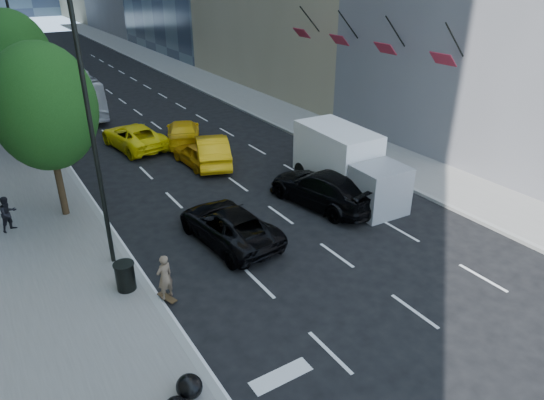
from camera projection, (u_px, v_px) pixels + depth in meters
ground at (316, 263)px, 18.35m from camera, size 160.00×160.00×0.00m
sidewalk_right at (210, 83)px, 45.94m from camera, size 4.00×120.00×0.15m
lamp_near at (94, 113)px, 15.82m from camera, size 2.13×0.22×10.00m
lamp_far at (19, 44)px, 29.51m from camera, size 2.13×0.22×10.00m
tree_near at (44, 108)px, 19.57m from camera, size 4.20×4.20×7.46m
tree_mid at (12, 61)px, 27.03m from camera, size 4.50×4.50×7.99m
facade_flags at (363, 40)px, 28.36m from camera, size 1.85×13.30×2.05m
skateboarder at (165, 280)px, 15.97m from camera, size 0.68×0.55×1.62m
black_sedan_lincoln at (229, 225)px, 19.54m from camera, size 2.85×5.35×1.43m
black_sedan_mercedes at (322, 188)px, 22.48m from camera, size 3.27×5.96×1.64m
taxi_a at (198, 154)px, 27.00m from camera, size 1.78×4.03×1.35m
taxi_b at (212, 150)px, 27.22m from camera, size 3.30×5.20×1.62m
taxi_c at (134, 136)px, 29.57m from camera, size 3.12×5.57×1.47m
taxi_d at (183, 132)px, 30.40m from camera, size 3.76×5.35×1.44m
city_bus at (67, 89)px, 36.88m from camera, size 2.85×11.86×3.30m
box_truck at (347, 163)px, 23.33m from camera, size 2.65×6.54×3.07m
pedestrian_a at (8, 214)px, 19.99m from camera, size 0.94×0.88×1.53m
trash_can at (125, 277)px, 16.43m from camera, size 0.65×0.65×0.97m
garbage_bags at (184, 395)px, 12.17m from camera, size 1.17×1.13×0.58m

